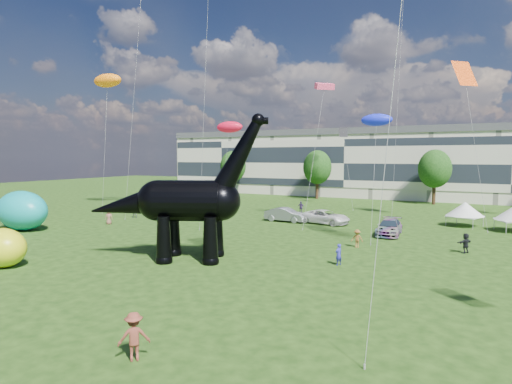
% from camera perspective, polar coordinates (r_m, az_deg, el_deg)
% --- Properties ---
extents(ground, '(220.00, 220.00, 0.00)m').
position_cam_1_polar(ground, '(27.34, -6.22, -11.84)').
color(ground, '#16330C').
rests_on(ground, ground).
extents(terrace_row, '(78.00, 11.00, 12.00)m').
position_cam_1_polar(terrace_row, '(86.72, 12.68, 3.47)').
color(terrace_row, beige).
rests_on(terrace_row, ground).
extents(tree_far_left, '(5.20, 5.20, 9.44)m').
position_cam_1_polar(tree_far_left, '(87.05, -3.07, 3.78)').
color(tree_far_left, '#382314').
rests_on(tree_far_left, ground).
extents(tree_mid_left, '(5.20, 5.20, 9.44)m').
position_cam_1_polar(tree_mid_left, '(79.32, 8.17, 3.64)').
color(tree_mid_left, '#382314').
rests_on(tree_mid_left, ground).
extents(tree_mid_right, '(5.20, 5.20, 9.44)m').
position_cam_1_polar(tree_mid_right, '(74.99, 22.74, 3.25)').
color(tree_mid_right, '#382314').
rests_on(tree_mid_right, ground).
extents(dinosaur_sculpture, '(13.51, 7.31, 11.35)m').
position_cam_1_polar(dinosaur_sculpture, '(32.65, -9.77, -1.48)').
color(dinosaur_sculpture, black).
rests_on(dinosaur_sculpture, ground).
extents(car_silver, '(3.33, 5.22, 1.65)m').
position_cam_1_polar(car_silver, '(57.97, -8.26, -2.18)').
color(car_silver, silver).
rests_on(car_silver, ground).
extents(car_grey, '(5.10, 1.86, 1.67)m').
position_cam_1_polar(car_grey, '(51.26, 4.00, -3.05)').
color(car_grey, gray).
rests_on(car_grey, ground).
extents(car_white, '(6.20, 3.64, 1.62)m').
position_cam_1_polar(car_white, '(50.14, 9.17, -3.30)').
color(car_white, white).
rests_on(car_white, ground).
extents(car_dark, '(2.57, 5.55, 1.57)m').
position_cam_1_polar(car_dark, '(44.52, 17.35, -4.51)').
color(car_dark, '#595960').
rests_on(car_dark, ground).
extents(gazebo_near, '(5.03, 5.03, 2.74)m').
position_cam_1_polar(gazebo_near, '(53.01, 26.10, -2.08)').
color(gazebo_near, silver).
rests_on(gazebo_near, ground).
extents(gazebo_left, '(4.62, 4.62, 2.53)m').
position_cam_1_polar(gazebo_left, '(63.07, -7.03, -0.74)').
color(gazebo_left, silver).
rests_on(gazebo_left, ground).
extents(inflatable_teal, '(6.98, 4.67, 4.18)m').
position_cam_1_polar(inflatable_teal, '(51.50, -28.74, -2.18)').
color(inflatable_teal, '#0D9EA2').
rests_on(inflatable_teal, ground).
extents(inflatable_yellow, '(3.80, 3.03, 2.77)m').
position_cam_1_polar(inflatable_yellow, '(35.20, -30.71, -6.41)').
color(inflatable_yellow, yellow).
rests_on(inflatable_yellow, ground).
extents(visitors, '(47.77, 48.55, 1.88)m').
position_cam_1_polar(visitors, '(39.73, 1.16, -5.28)').
color(visitors, '#388C5E').
rests_on(visitors, ground).
extents(kites, '(60.71, 49.16, 23.41)m').
position_cam_1_polar(kites, '(60.98, -1.26, 16.15)').
color(kites, '#D13E0D').
rests_on(kites, ground).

